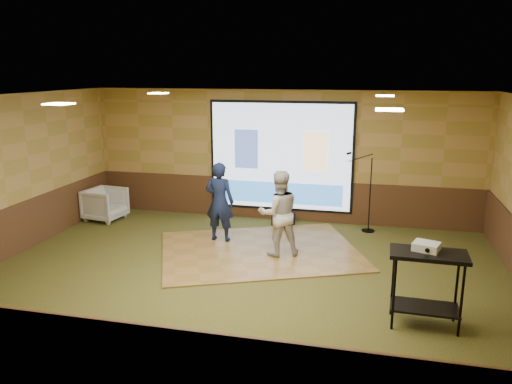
% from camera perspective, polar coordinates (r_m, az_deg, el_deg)
% --- Properties ---
extents(ground, '(9.00, 9.00, 0.00)m').
position_cam_1_polar(ground, '(8.61, -1.52, -9.66)').
color(ground, '#2F3A1A').
rests_on(ground, ground).
extents(room_shell, '(9.04, 7.04, 3.02)m').
position_cam_1_polar(room_shell, '(8.01, -1.62, 4.22)').
color(room_shell, tan).
rests_on(room_shell, ground).
extents(wainscot_back, '(9.00, 0.04, 0.95)m').
position_cam_1_polar(wainscot_back, '(11.67, 2.81, -0.86)').
color(wainscot_back, '#512F1B').
rests_on(wainscot_back, ground).
extents(wainscot_front, '(9.00, 0.04, 0.95)m').
position_cam_1_polar(wainscot_front, '(5.48, -11.39, -19.08)').
color(wainscot_front, '#512F1B').
rests_on(wainscot_front, ground).
extents(wainscot_left, '(0.04, 7.00, 0.95)m').
position_cam_1_polar(wainscot_left, '(10.45, -26.09, -4.05)').
color(wainscot_left, '#512F1B').
rests_on(wainscot_left, ground).
extents(projector_screen, '(3.32, 0.06, 2.52)m').
position_cam_1_polar(projector_screen, '(11.42, 2.83, 3.95)').
color(projector_screen, black).
rests_on(projector_screen, room_shell).
extents(downlight_nw, '(0.32, 0.32, 0.02)m').
position_cam_1_polar(downlight_nw, '(10.34, -11.10, 11.02)').
color(downlight_nw, beige).
rests_on(downlight_nw, room_shell).
extents(downlight_ne, '(0.32, 0.32, 0.02)m').
position_cam_1_polar(downlight_ne, '(9.44, 14.53, 10.60)').
color(downlight_ne, beige).
rests_on(downlight_ne, room_shell).
extents(downlight_sw, '(0.32, 0.32, 0.02)m').
position_cam_1_polar(downlight_sw, '(7.46, -21.61, 9.34)').
color(downlight_sw, beige).
rests_on(downlight_sw, room_shell).
extents(downlight_se, '(0.32, 0.32, 0.02)m').
position_cam_1_polar(downlight_se, '(6.15, 15.00, 9.08)').
color(downlight_se, beige).
rests_on(downlight_se, room_shell).
extents(dance_floor, '(4.54, 4.08, 0.03)m').
position_cam_1_polar(dance_floor, '(9.74, 0.45, -6.71)').
color(dance_floor, olive).
rests_on(dance_floor, ground).
extents(player_left, '(0.61, 0.42, 1.62)m').
position_cam_1_polar(player_left, '(10.08, -4.18, -1.12)').
color(player_left, '#141E40').
rests_on(player_left, dance_floor).
extents(player_right, '(0.97, 0.88, 1.61)m').
position_cam_1_polar(player_right, '(9.27, 2.63, -2.45)').
color(player_right, beige).
rests_on(player_right, dance_floor).
extents(av_table, '(1.01, 0.53, 1.06)m').
position_cam_1_polar(av_table, '(7.17, 18.98, -8.79)').
color(av_table, black).
rests_on(av_table, ground).
extents(projector, '(0.40, 0.37, 0.11)m').
position_cam_1_polar(projector, '(7.11, 18.88, -5.91)').
color(projector, white).
rests_on(projector, av_table).
extents(mic_stand, '(0.68, 0.28, 1.74)m').
position_cam_1_polar(mic_stand, '(11.05, 12.52, -1.93)').
color(mic_stand, black).
rests_on(mic_stand, ground).
extents(banquet_chair, '(0.93, 0.91, 0.75)m').
position_cam_1_polar(banquet_chair, '(12.15, -16.85, -1.34)').
color(banquet_chair, gray).
rests_on(banquet_chair, ground).
extents(duffel_bag, '(0.51, 0.40, 0.28)m').
position_cam_1_polar(duffel_bag, '(11.32, 3.13, -3.09)').
color(duffel_bag, black).
rests_on(duffel_bag, ground).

